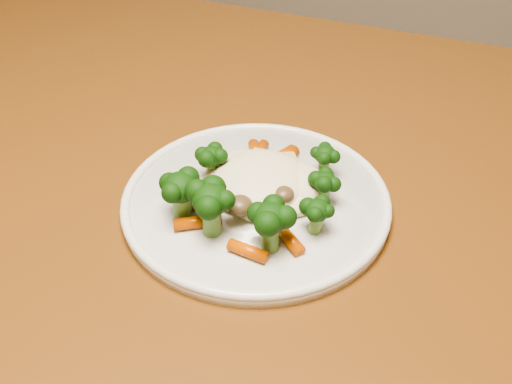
% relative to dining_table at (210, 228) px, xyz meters
% --- Properties ---
extents(dining_table, '(1.26, 0.84, 0.75)m').
position_rel_dining_table_xyz_m(dining_table, '(0.00, 0.00, 0.00)').
color(dining_table, brown).
rests_on(dining_table, ground).
extents(plate, '(0.27, 0.27, 0.01)m').
position_rel_dining_table_xyz_m(plate, '(0.08, -0.05, 0.10)').
color(plate, white).
rests_on(plate, dining_table).
extents(meal, '(0.17, 0.18, 0.05)m').
position_rel_dining_table_xyz_m(meal, '(0.07, -0.06, 0.13)').
color(meal, '#F9EEC7').
rests_on(meal, plate).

